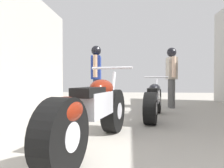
{
  "coord_description": "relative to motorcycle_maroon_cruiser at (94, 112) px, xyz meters",
  "views": [
    {
      "loc": [
        -0.22,
        0.23,
        0.75
      ],
      "look_at": [
        -0.55,
        3.88,
        0.69
      ],
      "focal_mm": 32.08,
      "sensor_mm": 36.0,
      "label": 1
    }
  ],
  "objects": [
    {
      "name": "motorcycle_black_naked",
      "position": [
        0.87,
        1.84,
        -0.05
      ],
      "size": [
        0.66,
        1.81,
        0.84
      ],
      "color": "black",
      "rests_on": "ground_plane"
    },
    {
      "name": "mechanic_with_helmet",
      "position": [
        -0.48,
        2.97,
        0.59
      ],
      "size": [
        0.27,
        0.65,
        1.65
      ],
      "color": "#2D3851",
      "rests_on": "ground_plane"
    },
    {
      "name": "mechanic_in_blue",
      "position": [
        1.54,
        3.47,
        0.59
      ],
      "size": [
        0.26,
        0.65,
        1.65
      ],
      "color": "#4C4C4C",
      "rests_on": "ground_plane"
    },
    {
      "name": "motorcycle_maroon_cruiser",
      "position": [
        0.0,
        0.0,
        0.0
      ],
      "size": [
        0.73,
        2.02,
        0.95
      ],
      "color": "black",
      "rests_on": "ground_plane"
    },
    {
      "name": "ground_plane",
      "position": [
        0.62,
        1.4,
        -0.4
      ],
      "size": [
        18.24,
        18.24,
        0.0
      ],
      "primitive_type": "plane",
      "color": "#A8A399"
    }
  ]
}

